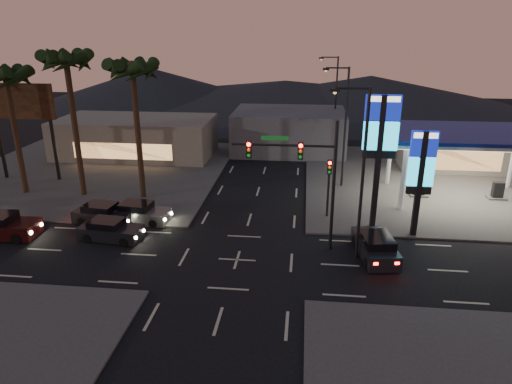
# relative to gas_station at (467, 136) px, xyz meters

# --- Properties ---
(ground) EXTENTS (140.00, 140.00, 0.00)m
(ground) POSITION_rel_gas_station_xyz_m (-16.00, -12.00, -5.08)
(ground) COLOR black
(ground) RESTS_ON ground
(corner_lot_ne) EXTENTS (24.00, 24.00, 0.12)m
(corner_lot_ne) POSITION_rel_gas_station_xyz_m (0.00, 4.00, -5.02)
(corner_lot_ne) COLOR #47443F
(corner_lot_ne) RESTS_ON ground
(corner_lot_nw) EXTENTS (24.00, 24.00, 0.12)m
(corner_lot_nw) POSITION_rel_gas_station_xyz_m (-32.00, 4.00, -5.02)
(corner_lot_nw) COLOR #47443F
(corner_lot_nw) RESTS_ON ground
(gas_station) EXTENTS (12.20, 8.20, 5.47)m
(gas_station) POSITION_rel_gas_station_xyz_m (0.00, 0.00, 0.00)
(gas_station) COLOR silver
(gas_station) RESTS_ON ground
(convenience_store) EXTENTS (10.00, 6.00, 4.00)m
(convenience_store) POSITION_rel_gas_station_xyz_m (2.00, 9.00, -3.08)
(convenience_store) COLOR #726B5B
(convenience_store) RESTS_ON ground
(pylon_sign_tall) EXTENTS (2.20, 0.35, 9.00)m
(pylon_sign_tall) POSITION_rel_gas_station_xyz_m (-7.50, -6.50, 1.31)
(pylon_sign_tall) COLOR black
(pylon_sign_tall) RESTS_ON ground
(pylon_sign_short) EXTENTS (1.60, 0.35, 7.00)m
(pylon_sign_short) POSITION_rel_gas_station_xyz_m (-5.00, -7.50, -0.42)
(pylon_sign_short) COLOR black
(pylon_sign_short) RESTS_ON ground
(traffic_signal_mast) EXTENTS (6.10, 0.39, 8.00)m
(traffic_signal_mast) POSITION_rel_gas_station_xyz_m (-12.24, -10.01, 0.15)
(traffic_signal_mast) COLOR black
(traffic_signal_mast) RESTS_ON ground
(pedestal_signal) EXTENTS (0.32, 0.39, 4.30)m
(pedestal_signal) POSITION_rel_gas_station_xyz_m (-10.50, -5.02, -2.16)
(pedestal_signal) COLOR black
(pedestal_signal) RESTS_ON ground
(streetlight_near) EXTENTS (2.14, 0.25, 10.00)m
(streetlight_near) POSITION_rel_gas_station_xyz_m (-9.21, -11.00, 0.64)
(streetlight_near) COLOR black
(streetlight_near) RESTS_ON ground
(streetlight_mid) EXTENTS (2.14, 0.25, 10.00)m
(streetlight_mid) POSITION_rel_gas_station_xyz_m (-9.21, 2.00, 0.64)
(streetlight_mid) COLOR black
(streetlight_mid) RESTS_ON ground
(streetlight_far) EXTENTS (2.14, 0.25, 10.00)m
(streetlight_far) POSITION_rel_gas_station_xyz_m (-9.21, 16.00, 0.64)
(streetlight_far) COLOR black
(streetlight_far) RESTS_ON ground
(palm_a) EXTENTS (4.41, 4.41, 10.86)m
(palm_a) POSITION_rel_gas_station_xyz_m (-25.00, -2.50, 4.35)
(palm_a) COLOR black
(palm_a) RESTS_ON ground
(palm_b) EXTENTS (4.41, 4.41, 11.46)m
(palm_b) POSITION_rel_gas_station_xyz_m (-30.00, -2.50, 4.89)
(palm_b) COLOR black
(palm_b) RESTS_ON ground
(palm_c) EXTENTS (4.41, 4.41, 10.26)m
(palm_c) POSITION_rel_gas_station_xyz_m (-35.00, -2.50, 3.80)
(palm_c) COLOR black
(palm_c) RESTS_ON ground
(billboard) EXTENTS (6.00, 0.30, 8.50)m
(billboard) POSITION_rel_gas_station_xyz_m (-36.50, 1.00, 1.25)
(billboard) COLOR black
(billboard) RESTS_ON ground
(building_far_west) EXTENTS (16.00, 8.00, 4.00)m
(building_far_west) POSITION_rel_gas_station_xyz_m (-30.00, 10.00, -3.08)
(building_far_west) COLOR #726B5B
(building_far_west) RESTS_ON ground
(building_far_mid) EXTENTS (12.00, 9.00, 4.40)m
(building_far_mid) POSITION_rel_gas_station_xyz_m (-14.00, 14.00, -2.88)
(building_far_mid) COLOR #4C4C51
(building_far_mid) RESTS_ON ground
(hill_left) EXTENTS (40.00, 40.00, 6.00)m
(hill_left) POSITION_rel_gas_station_xyz_m (-41.00, 48.00, -2.08)
(hill_left) COLOR black
(hill_left) RESTS_ON ground
(hill_right) EXTENTS (50.00, 50.00, 5.00)m
(hill_right) POSITION_rel_gas_station_xyz_m (-1.00, 48.00, -2.58)
(hill_right) COLOR black
(hill_right) RESTS_ON ground
(hill_center) EXTENTS (60.00, 60.00, 4.00)m
(hill_center) POSITION_rel_gas_station_xyz_m (-16.00, 48.00, -3.08)
(hill_center) COLOR black
(hill_center) RESTS_ON ground
(car_lane_a_front) EXTENTS (4.22, 2.10, 1.33)m
(car_lane_a_front) POSITION_rel_gas_station_xyz_m (-24.52, -10.11, -4.46)
(car_lane_a_front) COLOR black
(car_lane_a_front) RESTS_ON ground
(car_lane_a_mid) EXTENTS (4.91, 2.21, 1.57)m
(car_lane_a_mid) POSITION_rel_gas_station_xyz_m (-31.79, -10.52, -4.35)
(car_lane_a_mid) COLOR black
(car_lane_a_mid) RESTS_ON ground
(car_lane_b_front) EXTENTS (4.40, 2.21, 1.39)m
(car_lane_b_front) POSITION_rel_gas_station_xyz_m (-23.63, -7.12, -4.44)
(car_lane_b_front) COLOR #515153
(car_lane_b_front) RESTS_ON ground
(car_lane_b_mid) EXTENTS (4.39, 2.22, 1.39)m
(car_lane_b_mid) POSITION_rel_gas_station_xyz_m (-26.04, -7.61, -4.44)
(car_lane_b_mid) COLOR black
(car_lane_b_mid) RESTS_ON ground
(suv_station) EXTENTS (2.46, 4.59, 1.46)m
(suv_station) POSITION_rel_gas_station_xyz_m (-7.89, -10.73, -4.40)
(suv_station) COLOR black
(suv_station) RESTS_ON ground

